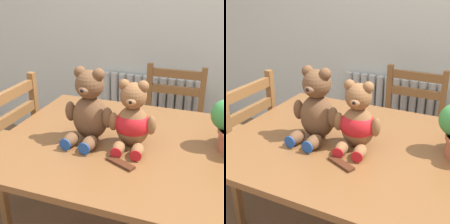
{
  "view_description": "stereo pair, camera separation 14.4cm",
  "coord_description": "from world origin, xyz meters",
  "views": [
    {
      "loc": [
        0.32,
        -0.78,
        1.46
      ],
      "look_at": [
        -0.13,
        0.47,
        0.89
      ],
      "focal_mm": 50.0,
      "sensor_mm": 36.0,
      "label": 1
    },
    {
      "loc": [
        0.45,
        -0.72,
        1.46
      ],
      "look_at": [
        -0.13,
        0.47,
        0.89
      ],
      "focal_mm": 50.0,
      "sensor_mm": 36.0,
      "label": 2
    }
  ],
  "objects": [
    {
      "name": "teddy_bear_right",
      "position": [
        -0.03,
        0.46,
        0.87
      ],
      "size": [
        0.22,
        0.24,
        0.32
      ],
      "rotation": [
        0.0,
        0.0,
        3.24
      ],
      "color": "brown",
      "rests_on": "dining_table"
    },
    {
      "name": "dining_table",
      "position": [
        0.0,
        0.49,
        0.65
      ],
      "size": [
        1.32,
        0.98,
        0.74
      ],
      "color": "brown",
      "rests_on": "ground_plane"
    },
    {
      "name": "chocolate_bar",
      "position": [
        -0.02,
        0.29,
        0.75
      ],
      "size": [
        0.14,
        0.09,
        0.01
      ],
      "primitive_type": "cube",
      "rotation": [
        0.0,
        0.0,
        -0.43
      ],
      "color": "#472314",
      "rests_on": "dining_table"
    },
    {
      "name": "wall_back",
      "position": [
        0.0,
        1.77,
        1.3
      ],
      "size": [
        8.0,
        0.04,
        2.6
      ],
      "primitive_type": "cube",
      "color": "silver",
      "rests_on": "ground_plane"
    },
    {
      "name": "wooden_chair_behind",
      "position": [
        0.02,
        1.32,
        0.46
      ],
      "size": [
        0.44,
        0.43,
        0.88
      ],
      "rotation": [
        0.0,
        0.0,
        3.14
      ],
      "color": "brown",
      "rests_on": "ground_plane"
    },
    {
      "name": "radiator",
      "position": [
        -0.23,
        1.7,
        0.32
      ],
      "size": [
        0.86,
        0.1,
        0.71
      ],
      "color": "beige",
      "rests_on": "ground_plane"
    },
    {
      "name": "wooden_chair_side",
      "position": [
        -0.91,
        0.6,
        0.47
      ],
      "size": [
        0.39,
        0.45,
        0.93
      ],
      "rotation": [
        0.0,
        0.0,
        1.57
      ],
      "color": "brown",
      "rests_on": "ground_plane"
    },
    {
      "name": "teddy_bear_left",
      "position": [
        -0.24,
        0.46,
        0.89
      ],
      "size": [
        0.25,
        0.25,
        0.35
      ],
      "rotation": [
        0.0,
        0.0,
        3.08
      ],
      "color": "brown",
      "rests_on": "dining_table"
    }
  ]
}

